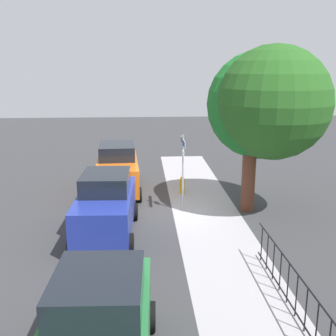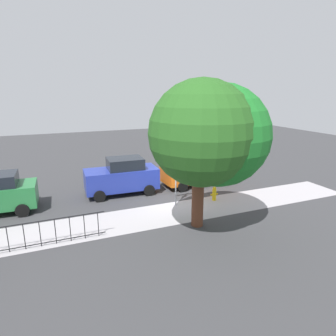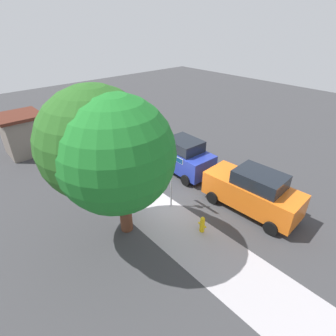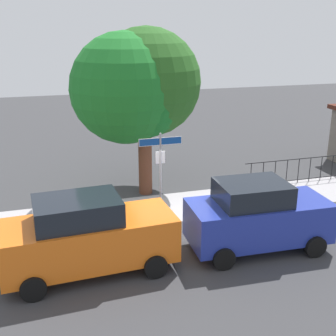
{
  "view_description": "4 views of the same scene",
  "coord_description": "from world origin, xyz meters",
  "px_view_note": "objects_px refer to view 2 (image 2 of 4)",
  "views": [
    {
      "loc": [
        14.98,
        -1.15,
        5.63
      ],
      "look_at": [
        0.7,
        -0.23,
        1.99
      ],
      "focal_mm": 43.62,
      "sensor_mm": 36.0,
      "label": 1
    },
    {
      "loc": [
        5.72,
        13.68,
        5.91
      ],
      "look_at": [
        0.16,
        0.22,
        2.01
      ],
      "focal_mm": 31.43,
      "sensor_mm": 36.0,
      "label": 2
    },
    {
      "loc": [
        -7.96,
        7.53,
        8.22
      ],
      "look_at": [
        0.1,
        0.33,
        2.02
      ],
      "focal_mm": 28.28,
      "sensor_mm": 36.0,
      "label": 3
    },
    {
      "loc": [
        -3.9,
        -12.94,
        6.4
      ],
      "look_at": [
        -0.06,
        0.04,
        1.96
      ],
      "focal_mm": 46.86,
      "sensor_mm": 36.0,
      "label": 4
    }
  ],
  "objects_px": {
    "street_sign": "(176,166)",
    "shade_tree": "(209,136)",
    "fire_hydrant": "(214,194)",
    "car_blue": "(122,176)",
    "car_orange": "(198,168)"
  },
  "relations": [
    {
      "from": "street_sign",
      "to": "fire_hydrant",
      "type": "relative_size",
      "value": 3.91
    },
    {
      "from": "street_sign",
      "to": "shade_tree",
      "type": "bearing_deg",
      "value": 90.55
    },
    {
      "from": "car_orange",
      "to": "car_blue",
      "type": "distance_m",
      "value": 4.93
    },
    {
      "from": "street_sign",
      "to": "car_blue",
      "type": "relative_size",
      "value": 0.73
    },
    {
      "from": "fire_hydrant",
      "to": "shade_tree",
      "type": "bearing_deg",
      "value": 53.06
    },
    {
      "from": "shade_tree",
      "to": "fire_hydrant",
      "type": "xyz_separation_m",
      "value": [
        -2.2,
        -2.92,
        -3.73
      ]
    },
    {
      "from": "shade_tree",
      "to": "car_blue",
      "type": "distance_m",
      "value": 7.02
    },
    {
      "from": "car_blue",
      "to": "fire_hydrant",
      "type": "relative_size",
      "value": 5.38
    },
    {
      "from": "car_orange",
      "to": "fire_hydrant",
      "type": "bearing_deg",
      "value": 76.61
    },
    {
      "from": "street_sign",
      "to": "fire_hydrant",
      "type": "height_order",
      "value": "street_sign"
    },
    {
      "from": "shade_tree",
      "to": "car_orange",
      "type": "height_order",
      "value": "shade_tree"
    },
    {
      "from": "shade_tree",
      "to": "fire_hydrant",
      "type": "distance_m",
      "value": 5.22
    },
    {
      "from": "shade_tree",
      "to": "fire_hydrant",
      "type": "relative_size",
      "value": 8.18
    },
    {
      "from": "car_blue",
      "to": "fire_hydrant",
      "type": "xyz_separation_m",
      "value": [
        -4.39,
        3.0,
        -0.66
      ]
    },
    {
      "from": "shade_tree",
      "to": "fire_hydrant",
      "type": "height_order",
      "value": "shade_tree"
    }
  ]
}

